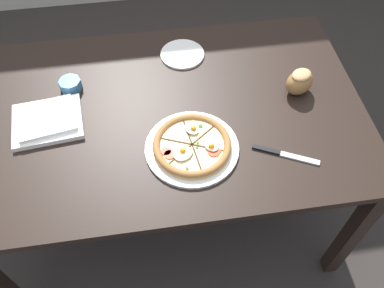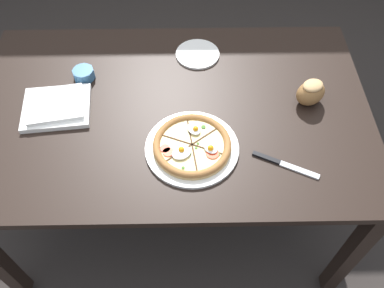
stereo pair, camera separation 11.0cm
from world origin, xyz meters
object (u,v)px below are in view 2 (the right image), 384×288
bread_piece_near (311,92)px  dining_table (172,123)px  side_saucer (198,54)px  ramekin_bowl (84,74)px  pizza (192,146)px  napkin_folded (56,107)px  knife_main (284,165)px

bread_piece_near → dining_table: bearing=-177.5°
bread_piece_near → side_saucer: 0.50m
ramekin_bowl → side_saucer: ramekin_bowl is taller
dining_table → ramekin_bowl: 0.41m
pizza → ramekin_bowl: pizza is taller
dining_table → bread_piece_near: bearing=2.5°
napkin_folded → side_saucer: (0.54, 0.30, -0.01)m
pizza → napkin_folded: (-0.51, 0.19, -0.00)m
ramekin_bowl → napkin_folded: size_ratio=0.32×
side_saucer → pizza: bearing=-93.7°
dining_table → pizza: bearing=-68.6°
ramekin_bowl → side_saucer: 0.48m
napkin_folded → pizza: bearing=-20.8°
napkin_folded → side_saucer: size_ratio=1.46×
ramekin_bowl → pizza: bearing=-40.2°
napkin_folded → side_saucer: napkin_folded is taller
bread_piece_near → knife_main: bread_piece_near is taller
dining_table → pizza: pizza is taller
side_saucer → napkin_folded: bearing=-151.0°
dining_table → side_saucer: size_ratio=8.21×
dining_table → ramekin_bowl: (-0.35, 0.17, 0.12)m
bread_piece_near → napkin_folded: bearing=-178.6°
pizza → side_saucer: pizza is taller
pizza → knife_main: pizza is taller
napkin_folded → bread_piece_near: (0.96, 0.02, 0.04)m
ramekin_bowl → napkin_folded: ramekin_bowl is taller
bread_piece_near → pizza: bearing=-154.2°
pizza → bread_piece_near: size_ratio=2.35×
knife_main → pizza: bearing=-167.1°
side_saucer → ramekin_bowl: bearing=-164.0°
napkin_folded → side_saucer: 0.62m
ramekin_bowl → knife_main: bearing=-30.3°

